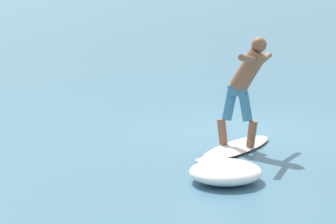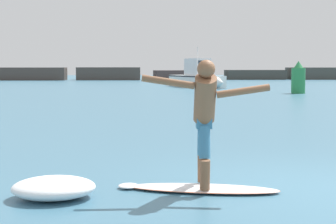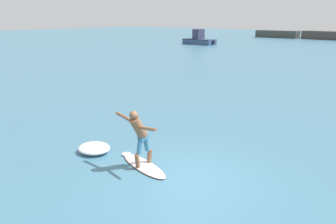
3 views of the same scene
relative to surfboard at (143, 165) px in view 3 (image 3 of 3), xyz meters
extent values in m
plane|color=teal|center=(1.48, 0.14, -0.03)|extent=(200.00, 200.00, 0.00)
cube|color=#3F413A|center=(-18.70, 62.14, 0.68)|extent=(8.38, 2.96, 1.42)
cube|color=#453C38|center=(-9.49, 62.14, 0.73)|extent=(8.23, 3.50, 1.53)
ellipsoid|color=white|center=(0.04, -0.01, 0.00)|extent=(2.09, 1.09, 0.07)
ellipsoid|color=white|center=(-0.95, 0.27, 0.00)|extent=(0.35, 0.37, 0.06)
ellipsoid|color=#DB5B2D|center=(0.04, -0.01, 0.00)|extent=(2.10, 1.10, 0.03)
cone|color=black|center=(0.83, -0.24, -0.10)|extent=(0.06, 0.06, 0.14)
cone|color=black|center=(0.74, -0.05, -0.10)|extent=(0.06, 0.06, 0.14)
cone|color=black|center=(0.65, -0.34, -0.10)|extent=(0.06, 0.06, 0.14)
cylinder|color=brown|center=(0.01, -0.24, 0.23)|extent=(0.15, 0.19, 0.40)
cylinder|color=teal|center=(0.02, -0.14, 0.64)|extent=(0.17, 0.24, 0.44)
cylinder|color=brown|center=(0.06, 0.22, 0.23)|extent=(0.15, 0.19, 0.40)
cylinder|color=teal|center=(0.05, 0.12, 0.64)|extent=(0.17, 0.24, 0.44)
cube|color=teal|center=(0.04, -0.01, 0.89)|extent=(0.23, 0.28, 0.16)
cylinder|color=brown|center=(0.02, -0.17, 1.21)|extent=(0.34, 0.59, 0.69)
sphere|color=brown|center=(0.00, -0.33, 1.60)|extent=(0.23, 0.23, 0.23)
cylinder|color=brown|center=(0.48, -0.33, 1.31)|extent=(0.68, 0.20, 0.21)
cylinder|color=brown|center=(-0.47, -0.23, 1.43)|extent=(0.68, 0.18, 0.20)
cube|color=#364A70|center=(-22.13, 37.69, 0.39)|extent=(5.16, 2.54, 0.85)
cone|color=#364A70|center=(-24.99, 37.87, 0.39)|extent=(0.93, 0.90, 0.85)
cube|color=black|center=(-22.13, 37.69, 0.75)|extent=(5.11, 2.60, 0.08)
cube|color=#33334C|center=(-22.32, 37.71, 1.55)|extent=(1.27, 1.74, 1.46)
cube|color=#232D38|center=(-22.92, 37.74, 1.72)|extent=(0.11, 1.34, 0.73)
cylinder|color=silver|center=(-22.32, 37.71, 2.72)|extent=(0.06, 0.06, 0.90)
cube|color=black|center=(-19.51, 37.53, 0.43)|extent=(0.30, 0.38, 0.52)
ellipsoid|color=white|center=(-1.92, -0.19, 0.10)|extent=(1.09, 0.99, 0.27)
camera|label=1|loc=(-11.81, -1.99, 2.65)|focal=85.00mm
camera|label=2|loc=(-1.32, -7.28, 1.63)|focal=60.00mm
camera|label=3|loc=(5.89, -6.41, 4.14)|focal=35.00mm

